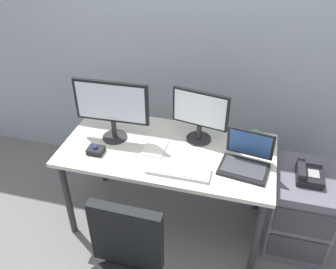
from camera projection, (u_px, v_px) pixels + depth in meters
name	position (u px, v px, depth m)	size (l,w,h in m)	color
ground_plane	(168.00, 218.00, 2.92)	(8.00, 8.00, 0.00)	slate
back_wall	(192.00, 20.00, 2.68)	(6.00, 0.10, 2.80)	#959EAB
desk	(168.00, 157.00, 2.55)	(1.48, 0.73, 0.72)	silver
file_cabinet	(299.00, 209.00, 2.59)	(0.42, 0.53, 0.62)	#5D5A68
desk_phone	(308.00, 175.00, 2.38)	(0.17, 0.20, 0.09)	black
monitor_main	(112.00, 106.00, 2.45)	(0.53, 0.18, 0.46)	#262628
monitor_side	(200.00, 113.00, 2.47)	(0.40, 0.18, 0.39)	#262628
keyboard	(179.00, 171.00, 2.30)	(0.41, 0.14, 0.03)	silver
laptop	(246.00, 160.00, 2.32)	(0.34, 0.30, 0.24)	black
trackball_mouse	(96.00, 150.00, 2.46)	(0.11, 0.09, 0.07)	black
coffee_mug	(255.00, 138.00, 2.53)	(0.10, 0.09, 0.09)	#4E884B
paper_notepad	(155.00, 147.00, 2.51)	(0.15, 0.21, 0.01)	white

